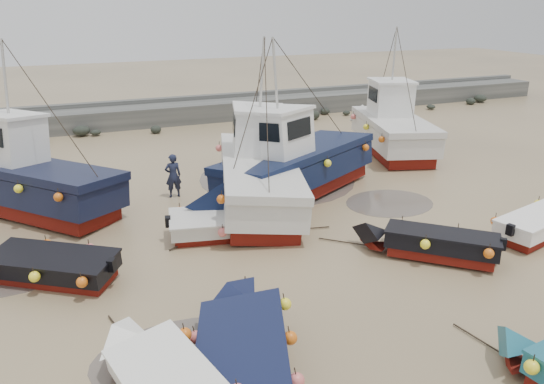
{
  "coord_description": "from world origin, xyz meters",
  "views": [
    {
      "loc": [
        -6.31,
        -11.67,
        7.49
      ],
      "look_at": [
        0.09,
        3.85,
        1.4
      ],
      "focal_mm": 35.0,
      "sensor_mm": 36.0,
      "label": 1
    }
  ],
  "objects_px": {
    "cabin_boat_0": "(18,177)",
    "person": "(175,197)",
    "cabin_boat_3": "(390,125)",
    "cabin_boat_2": "(290,166)",
    "dinghy_6": "(429,240)",
    "cabin_boat_1": "(255,169)",
    "dinghy_1": "(247,350)",
    "dinghy_4": "(42,262)",
    "dinghy_5": "(231,221)"
  },
  "relations": [
    {
      "from": "cabin_boat_0",
      "to": "person",
      "type": "distance_m",
      "value": 5.8
    },
    {
      "from": "cabin_boat_3",
      "to": "person",
      "type": "height_order",
      "value": "cabin_boat_3"
    },
    {
      "from": "cabin_boat_2",
      "to": "dinghy_6",
      "type": "bearing_deg",
      "value": 166.95
    },
    {
      "from": "cabin_boat_1",
      "to": "cabin_boat_0",
      "type": "bearing_deg",
      "value": -178.69
    },
    {
      "from": "dinghy_1",
      "to": "cabin_boat_3",
      "type": "height_order",
      "value": "cabin_boat_3"
    },
    {
      "from": "cabin_boat_3",
      "to": "dinghy_4",
      "type": "bearing_deg",
      "value": -139.07
    },
    {
      "from": "cabin_boat_1",
      "to": "cabin_boat_2",
      "type": "relative_size",
      "value": 1.1
    },
    {
      "from": "dinghy_1",
      "to": "cabin_boat_1",
      "type": "relative_size",
      "value": 0.58
    },
    {
      "from": "cabin_boat_0",
      "to": "cabin_boat_3",
      "type": "height_order",
      "value": "same"
    },
    {
      "from": "dinghy_4",
      "to": "dinghy_6",
      "type": "height_order",
      "value": "same"
    },
    {
      "from": "dinghy_6",
      "to": "cabin_boat_2",
      "type": "bearing_deg",
      "value": 58.39
    },
    {
      "from": "dinghy_1",
      "to": "dinghy_4",
      "type": "xyz_separation_m",
      "value": [
        -4.0,
        5.95,
        0.01
      ]
    },
    {
      "from": "dinghy_4",
      "to": "cabin_boat_3",
      "type": "height_order",
      "value": "cabin_boat_3"
    },
    {
      "from": "dinghy_5",
      "to": "cabin_boat_3",
      "type": "height_order",
      "value": "cabin_boat_3"
    },
    {
      "from": "dinghy_5",
      "to": "cabin_boat_2",
      "type": "bearing_deg",
      "value": 139.68
    },
    {
      "from": "dinghy_6",
      "to": "dinghy_5",
      "type": "bearing_deg",
      "value": 96.5
    },
    {
      "from": "cabin_boat_1",
      "to": "cabin_boat_2",
      "type": "bearing_deg",
      "value": 7.88
    },
    {
      "from": "dinghy_1",
      "to": "cabin_boat_3",
      "type": "xyz_separation_m",
      "value": [
        12.94,
        13.9,
        0.82
      ]
    },
    {
      "from": "cabin_boat_3",
      "to": "dinghy_5",
      "type": "bearing_deg",
      "value": -131.35
    },
    {
      "from": "dinghy_6",
      "to": "cabin_boat_2",
      "type": "relative_size",
      "value": 0.46
    },
    {
      "from": "dinghy_4",
      "to": "cabin_boat_1",
      "type": "bearing_deg",
      "value": -30.64
    },
    {
      "from": "cabin_boat_2",
      "to": "cabin_boat_0",
      "type": "bearing_deg",
      "value": 46.93
    },
    {
      "from": "dinghy_1",
      "to": "cabin_boat_1",
      "type": "height_order",
      "value": "cabin_boat_1"
    },
    {
      "from": "dinghy_6",
      "to": "cabin_boat_1",
      "type": "relative_size",
      "value": 0.41
    },
    {
      "from": "person",
      "to": "dinghy_5",
      "type": "bearing_deg",
      "value": 100.92
    },
    {
      "from": "cabin_boat_2",
      "to": "person",
      "type": "distance_m",
      "value": 4.85
    },
    {
      "from": "cabin_boat_0",
      "to": "cabin_boat_3",
      "type": "relative_size",
      "value": 0.88
    },
    {
      "from": "dinghy_6",
      "to": "cabin_boat_2",
      "type": "height_order",
      "value": "cabin_boat_2"
    },
    {
      "from": "dinghy_6",
      "to": "cabin_boat_1",
      "type": "bearing_deg",
      "value": 68.47
    },
    {
      "from": "cabin_boat_1",
      "to": "cabin_boat_3",
      "type": "distance_m",
      "value": 10.11
    },
    {
      "from": "dinghy_1",
      "to": "dinghy_6",
      "type": "distance_m",
      "value": 7.63
    },
    {
      "from": "cabin_boat_0",
      "to": "dinghy_1",
      "type": "bearing_deg",
      "value": -109.94
    },
    {
      "from": "cabin_boat_1",
      "to": "cabin_boat_3",
      "type": "bearing_deg",
      "value": 41.63
    },
    {
      "from": "dinghy_4",
      "to": "person",
      "type": "distance_m",
      "value": 7.22
    },
    {
      "from": "dinghy_1",
      "to": "dinghy_5",
      "type": "bearing_deg",
      "value": 93.63
    },
    {
      "from": "dinghy_6",
      "to": "cabin_boat_3",
      "type": "height_order",
      "value": "cabin_boat_3"
    },
    {
      "from": "cabin_boat_2",
      "to": "person",
      "type": "xyz_separation_m",
      "value": [
        -4.29,
        1.84,
        -1.32
      ]
    },
    {
      "from": "cabin_boat_1",
      "to": "cabin_boat_2",
      "type": "xyz_separation_m",
      "value": [
        1.4,
        -0.21,
        0.01
      ]
    },
    {
      "from": "cabin_boat_0",
      "to": "dinghy_4",
      "type": "bearing_deg",
      "value": -124.83
    },
    {
      "from": "dinghy_1",
      "to": "person",
      "type": "height_order",
      "value": "dinghy_1"
    },
    {
      "from": "dinghy_5",
      "to": "cabin_boat_1",
      "type": "height_order",
      "value": "cabin_boat_1"
    },
    {
      "from": "dinghy_5",
      "to": "cabin_boat_1",
      "type": "xyz_separation_m",
      "value": [
        1.96,
        2.85,
        0.75
      ]
    },
    {
      "from": "dinghy_6",
      "to": "cabin_boat_0",
      "type": "relative_size",
      "value": 0.54
    },
    {
      "from": "cabin_boat_3",
      "to": "dinghy_6",
      "type": "bearing_deg",
      "value": -102.65
    },
    {
      "from": "dinghy_5",
      "to": "dinghy_6",
      "type": "bearing_deg",
      "value": 65.51
    },
    {
      "from": "dinghy_1",
      "to": "person",
      "type": "xyz_separation_m",
      "value": [
        0.91,
        11.2,
        -0.54
      ]
    },
    {
      "from": "dinghy_6",
      "to": "cabin_boat_0",
      "type": "distance_m",
      "value": 14.73
    },
    {
      "from": "cabin_boat_2",
      "to": "cabin_boat_1",
      "type": "bearing_deg",
      "value": 52.59
    },
    {
      "from": "dinghy_1",
      "to": "dinghy_5",
      "type": "xyz_separation_m",
      "value": [
        1.85,
        6.73,
        0.02
      ]
    },
    {
      "from": "dinghy_1",
      "to": "cabin_boat_2",
      "type": "relative_size",
      "value": 0.64
    }
  ]
}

